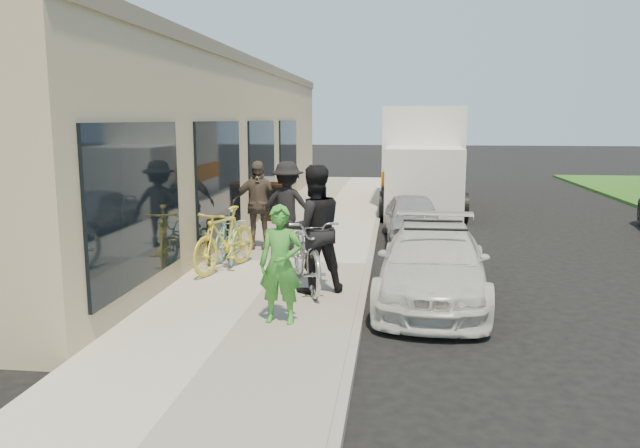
{
  "coord_description": "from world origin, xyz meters",
  "views": [
    {
      "loc": [
        0.01,
        -8.07,
        2.74
      ],
      "look_at": [
        -1.2,
        1.89,
        1.05
      ],
      "focal_mm": 35.0,
      "sensor_mm": 36.0,
      "label": 1
    }
  ],
  "objects": [
    {
      "name": "ground",
      "position": [
        0.0,
        0.0,
        0.0
      ],
      "size": [
        120.0,
        120.0,
        0.0
      ],
      "primitive_type": "plane",
      "color": "black",
      "rests_on": "ground"
    },
    {
      "name": "sidewalk",
      "position": [
        -2.0,
        3.0,
        0.07
      ],
      "size": [
        3.0,
        34.0,
        0.15
      ],
      "primitive_type": "cube",
      "color": "#B3ACA1",
      "rests_on": "ground"
    },
    {
      "name": "curb",
      "position": [
        -0.45,
        3.0,
        0.07
      ],
      "size": [
        0.12,
        34.0,
        0.13
      ],
      "primitive_type": "cube",
      "color": "gray",
      "rests_on": "ground"
    },
    {
      "name": "storefront",
      "position": [
        -5.24,
        7.99,
        2.12
      ],
      "size": [
        3.6,
        20.0,
        4.22
      ],
      "color": "tan",
      "rests_on": "ground"
    },
    {
      "name": "bike_rack",
      "position": [
        -3.15,
        2.69,
        0.66
      ],
      "size": [
        0.28,
        0.56,
        0.85
      ],
      "rotation": [
        0.0,
        0.0,
        -0.42
      ],
      "color": "black",
      "rests_on": "sidewalk"
    },
    {
      "name": "sandwich_board",
      "position": [
        -2.99,
        7.48,
        0.65
      ],
      "size": [
        0.69,
        0.7,
        0.98
      ],
      "rotation": [
        0.0,
        0.0,
        -0.18
      ],
      "color": "black",
      "rests_on": "sidewalk"
    },
    {
      "name": "sedan_white",
      "position": [
        0.6,
        1.3,
        0.57
      ],
      "size": [
        1.87,
        4.05,
        1.19
      ],
      "rotation": [
        0.0,
        0.0,
        -0.07
      ],
      "color": "silver",
      "rests_on": "ground"
    },
    {
      "name": "sedan_silver",
      "position": [
        0.41,
        6.08,
        0.53
      ],
      "size": [
        1.43,
        3.17,
        1.06
      ],
      "primitive_type": "imported",
      "rotation": [
        0.0,
        0.0,
        0.06
      ],
      "color": "#A2A1A7",
      "rests_on": "ground"
    },
    {
      "name": "moving_truck",
      "position": [
        0.82,
        11.75,
        1.38
      ],
      "size": [
        2.49,
        6.38,
        3.11
      ],
      "rotation": [
        0.0,
        0.0,
        -0.02
      ],
      "color": "silver",
      "rests_on": "ground"
    },
    {
      "name": "tandem_bike",
      "position": [
        -1.33,
        1.31,
        0.71
      ],
      "size": [
        1.37,
        2.24,
        1.11
      ],
      "primitive_type": "imported",
      "rotation": [
        0.0,
        0.0,
        0.32
      ],
      "color": "silver",
      "rests_on": "sidewalk"
    },
    {
      "name": "woman_rider",
      "position": [
        -1.43,
        -0.45,
        0.91
      ],
      "size": [
        0.58,
        0.4,
        1.53
      ],
      "primitive_type": "imported",
      "rotation": [
        0.0,
        0.0,
        -0.06
      ],
      "color": "#3B9030",
      "rests_on": "sidewalk"
    },
    {
      "name": "man_standing",
      "position": [
        -1.2,
        1.06,
        1.11
      ],
      "size": [
        1.15,
        1.03,
        1.93
      ],
      "primitive_type": "imported",
      "rotation": [
        0.0,
        0.0,
        3.54
      ],
      "color": "black",
      "rests_on": "sidewalk"
    },
    {
      "name": "cruiser_bike_a",
      "position": [
        -3.09,
        3.18,
        0.6
      ],
      "size": [
        0.53,
        1.52,
        0.89
      ],
      "primitive_type": "imported",
      "rotation": [
        0.0,
        0.0,
        -0.08
      ],
      "color": "#89CCC3",
      "rests_on": "sidewalk"
    },
    {
      "name": "cruiser_bike_b",
      "position": [
        -3.04,
        2.98,
        0.56
      ],
      "size": [
        1.01,
        1.65,
        0.82
      ],
      "primitive_type": "imported",
      "rotation": [
        0.0,
        0.0,
        0.33
      ],
      "color": "#89CCC3",
      "rests_on": "sidewalk"
    },
    {
      "name": "cruiser_bike_c",
      "position": [
        -2.9,
        2.21,
        0.69
      ],
      "size": [
        1.06,
        1.88,
        1.09
      ],
      "primitive_type": "imported",
      "rotation": [
        0.0,
        0.0,
        -0.32
      ],
      "color": "gold",
      "rests_on": "sidewalk"
    },
    {
      "name": "bystander_a",
      "position": [
        -2.13,
        4.07,
        1.03
      ],
      "size": [
        1.18,
        0.73,
        1.77
      ],
      "primitive_type": "imported",
      "rotation": [
        0.0,
        0.0,
        3.08
      ],
      "color": "black",
      "rests_on": "sidewalk"
    },
    {
      "name": "bystander_b",
      "position": [
        -2.75,
        4.11,
        1.04
      ],
      "size": [
        1.07,
        0.51,
        1.78
      ],
      "primitive_type": "imported",
      "rotation": [
        0.0,
        0.0,
        0.08
      ],
      "color": "brown",
      "rests_on": "sidewalk"
    }
  ]
}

